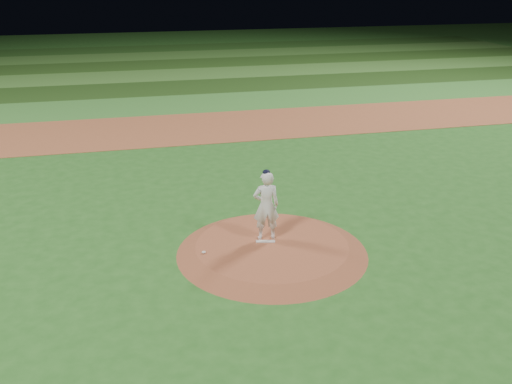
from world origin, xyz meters
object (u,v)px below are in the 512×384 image
pitching_rubber (265,241)px  rosin_bag (204,252)px  pitcher_on_mound (266,205)px  pitchers_mound (272,248)px

pitching_rubber → rosin_bag: (-1.85, -0.29, 0.02)m
pitching_rubber → pitcher_on_mound: 1.06m
pitching_rubber → pitcher_on_mound: bearing=85.7°
pitching_rubber → pitcher_on_mound: (0.07, 0.22, 1.04)m
pitchers_mound → pitcher_on_mound: 1.25m
pitching_rubber → rosin_bag: 1.87m
pitchers_mound → rosin_bag: rosin_bag is taller
rosin_bag → pitcher_on_mound: bearing=14.8°
pitcher_on_mound → pitching_rubber: bearing=-107.6°
rosin_bag → pitching_rubber: bearing=8.9°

